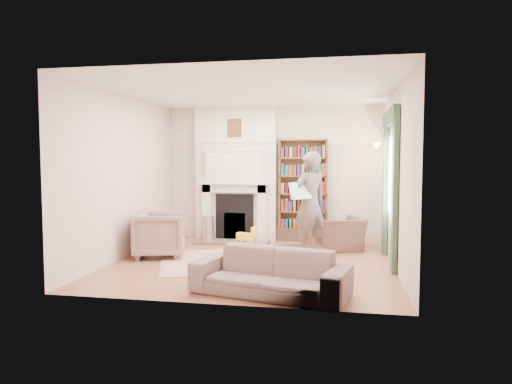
% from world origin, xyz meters
% --- Properties ---
extents(floor, '(4.50, 4.50, 0.00)m').
position_xyz_m(floor, '(0.00, 0.00, 0.00)').
color(floor, brown).
rests_on(floor, ground).
extents(ceiling, '(4.50, 4.50, 0.00)m').
position_xyz_m(ceiling, '(0.00, 0.00, 2.80)').
color(ceiling, white).
rests_on(ceiling, wall_back).
extents(wall_back, '(4.50, 0.00, 4.50)m').
position_xyz_m(wall_back, '(0.00, 2.25, 1.40)').
color(wall_back, white).
rests_on(wall_back, floor).
extents(wall_front, '(4.50, 0.00, 4.50)m').
position_xyz_m(wall_front, '(0.00, -2.25, 1.40)').
color(wall_front, white).
rests_on(wall_front, floor).
extents(wall_left, '(0.00, 4.50, 4.50)m').
position_xyz_m(wall_left, '(-2.25, 0.00, 1.40)').
color(wall_left, white).
rests_on(wall_left, floor).
extents(wall_right, '(0.00, 4.50, 4.50)m').
position_xyz_m(wall_right, '(2.25, 0.00, 1.40)').
color(wall_right, white).
rests_on(wall_right, floor).
extents(fireplace, '(1.70, 0.58, 2.80)m').
position_xyz_m(fireplace, '(-0.75, 2.05, 1.39)').
color(fireplace, white).
rests_on(fireplace, floor).
extents(bookcase, '(1.00, 0.24, 1.85)m').
position_xyz_m(bookcase, '(0.65, 2.12, 1.18)').
color(bookcase, brown).
rests_on(bookcase, floor).
extents(window, '(0.02, 0.90, 1.30)m').
position_xyz_m(window, '(2.23, 0.40, 1.45)').
color(window, silver).
rests_on(window, wall_right).
extents(curtain_left, '(0.07, 0.32, 2.40)m').
position_xyz_m(curtain_left, '(2.20, -0.30, 1.20)').
color(curtain_left, '#2B412A').
rests_on(curtain_left, floor).
extents(curtain_right, '(0.07, 0.32, 2.40)m').
position_xyz_m(curtain_right, '(2.20, 1.10, 1.20)').
color(curtain_right, '#2B412A').
rests_on(curtain_right, floor).
extents(pelmet, '(0.09, 1.70, 0.24)m').
position_xyz_m(pelmet, '(2.19, 0.40, 2.38)').
color(pelmet, '#2B412A').
rests_on(pelmet, wall_right).
extents(wall_sconce, '(0.20, 0.24, 0.24)m').
position_xyz_m(wall_sconce, '(2.03, 1.50, 1.90)').
color(wall_sconce, gold).
rests_on(wall_sconce, wall_right).
extents(rug, '(3.05, 2.71, 0.01)m').
position_xyz_m(rug, '(-0.30, 0.09, 0.01)').
color(rug, beige).
rests_on(rug, floor).
extents(armchair_reading, '(1.18, 1.10, 0.63)m').
position_xyz_m(armchair_reading, '(1.33, 1.29, 0.31)').
color(armchair_reading, '#4F302A').
rests_on(armchair_reading, floor).
extents(armchair_left, '(1.07, 1.05, 0.78)m').
position_xyz_m(armchair_left, '(-1.69, 0.15, 0.39)').
color(armchair_left, gray).
rests_on(armchair_left, floor).
extents(sofa, '(2.07, 1.20, 0.57)m').
position_xyz_m(sofa, '(0.55, -1.76, 0.28)').
color(sofa, gray).
rests_on(sofa, floor).
extents(man_reading, '(0.79, 0.77, 1.84)m').
position_xyz_m(man_reading, '(0.88, 0.69, 0.92)').
color(man_reading, '#594C47').
rests_on(man_reading, floor).
extents(newspaper, '(0.40, 0.37, 0.29)m').
position_xyz_m(newspaper, '(0.73, 0.49, 1.16)').
color(newspaper, silver).
rests_on(newspaper, man_reading).
extents(coffee_table, '(0.82, 0.68, 0.45)m').
position_xyz_m(coffee_table, '(0.85, -0.89, 0.23)').
color(coffee_table, '#311D11').
rests_on(coffee_table, floor).
extents(paraffin_heater, '(0.26, 0.26, 0.55)m').
position_xyz_m(paraffin_heater, '(-1.26, 1.63, 0.28)').
color(paraffin_heater, '#B8BCC1').
rests_on(paraffin_heater, floor).
extents(rocking_horse, '(0.58, 0.40, 0.48)m').
position_xyz_m(rocking_horse, '(-0.29, 0.76, 0.24)').
color(rocking_horse, yellow).
rests_on(rocking_horse, rug).
extents(board_game, '(0.52, 0.52, 0.03)m').
position_xyz_m(board_game, '(-0.72, 0.18, 0.03)').
color(board_game, '#EAEB53').
rests_on(board_game, rug).
extents(game_box_lid, '(0.33, 0.23, 0.05)m').
position_xyz_m(game_box_lid, '(-0.35, 0.43, 0.04)').
color(game_box_lid, '#A31E12').
rests_on(game_box_lid, rug).
extents(comic_annuals, '(0.82, 0.30, 0.02)m').
position_xyz_m(comic_annuals, '(0.23, -0.51, 0.02)').
color(comic_annuals, red).
rests_on(comic_annuals, rug).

